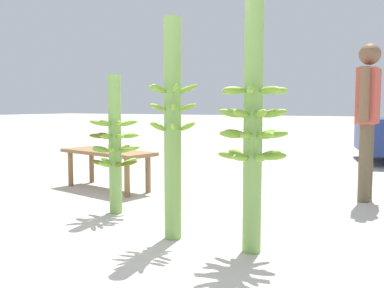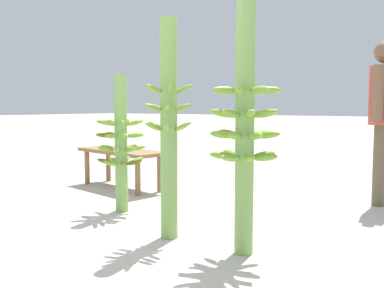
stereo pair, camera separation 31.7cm
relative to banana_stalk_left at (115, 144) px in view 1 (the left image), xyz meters
The scene contains 6 objects.
ground_plane 1.14m from the banana_stalk_left, 33.81° to the right, with size 80.00×80.00×0.00m, color #B2AA9E.
banana_stalk_left is the anchor object (origin of this frame).
banana_stalk_center 0.95m from the banana_stalk_left, 24.93° to the right, with size 0.39×0.38×1.61m.
banana_stalk_right 1.53m from the banana_stalk_left, 15.01° to the right, with size 0.46×0.46×1.67m.
vendor_person 2.57m from the banana_stalk_left, 40.69° to the left, with size 0.22×0.62×1.61m.
market_bench 1.19m from the banana_stalk_left, 133.26° to the left, with size 1.30×0.66×0.46m.
Camera 1 is at (1.67, -2.52, 0.98)m, focal length 40.00 mm.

